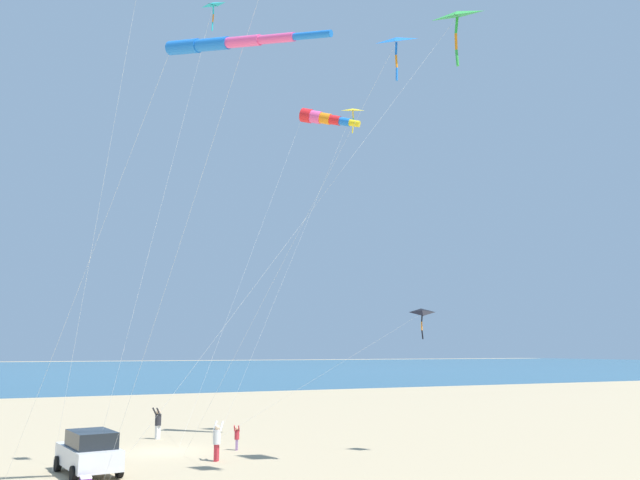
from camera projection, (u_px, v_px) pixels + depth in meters
ground_plane at (164, 451)px, 33.93m from camera, size 600.00×600.00×0.00m
ocean_water_strip at (45, 369)px, 181.53m from camera, size 240.00×600.00×0.01m
parked_car at (89, 452)px, 27.70m from camera, size 4.53×2.59×1.85m
person_adult_flyer at (217, 439)px, 31.08m from camera, size 0.67×0.64×1.86m
person_child_green_jacket at (158, 422)px, 38.74m from camera, size 0.64×0.67×1.87m
person_child_grey_jacket at (237, 436)px, 34.43m from camera, size 0.46×0.42×1.31m
kite_delta_yellow_midlevel at (212, 9)px, 29.78m from camera, size 3.91×4.36×21.24m
kite_delta_long_streamer_left at (352, 112)px, 41.73m from camera, size 1.91×8.86×20.83m
kite_windsock_teal_far_right at (322, 118)px, 40.91m from camera, size 3.21×10.14×20.62m
kite_delta_magenta_far_left at (395, 43)px, 27.44m from camera, size 12.56×6.50×18.60m
kite_delta_white_trailing at (421, 313)px, 34.04m from camera, size 10.19×8.90×7.50m
kite_windsock_checkered_midright at (221, 44)px, 19.56m from camera, size 14.62×7.37×15.08m
kite_delta_small_distant at (456, 16)px, 30.26m from camera, size 6.04×15.19×21.21m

